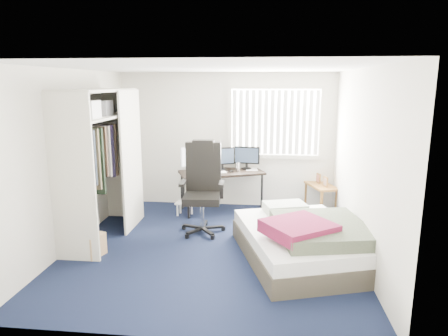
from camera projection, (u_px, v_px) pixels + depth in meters
name	position (u px, v px, depth m)	size (l,w,h in m)	color
ground	(212.00, 247.00, 5.71)	(4.20, 4.20, 0.00)	black
room_shell	(211.00, 143.00, 5.39)	(4.20, 4.20, 4.20)	silver
window_assembly	(275.00, 122.00, 7.27)	(1.72, 0.09, 1.32)	white
closet	(101.00, 149.00, 5.86)	(0.64, 1.84, 2.22)	beige
desk	(221.00, 169.00, 7.26)	(1.63, 1.21, 1.19)	black
office_chair	(203.00, 197.00, 6.27)	(0.71, 0.71, 1.43)	black
footstool	(185.00, 205.00, 7.07)	(0.32, 0.27, 0.24)	white
nightstand	(321.00, 188.00, 7.23)	(0.59, 0.81, 0.68)	brown
bed	(304.00, 240.00, 5.26)	(1.97, 2.29, 0.65)	#3D372C
pine_box	(88.00, 244.00, 5.44)	(0.41, 0.30, 0.30)	tan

